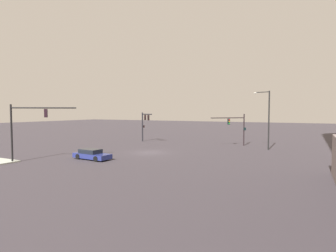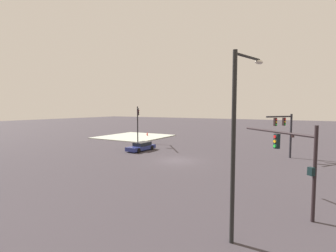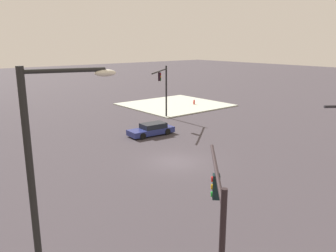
{
  "view_description": "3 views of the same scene",
  "coord_description": "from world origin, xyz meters",
  "px_view_note": "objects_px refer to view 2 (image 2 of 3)",
  "views": [
    {
      "loc": [
        31.66,
        19.13,
        5.65
      ],
      "look_at": [
        -2.11,
        1.72,
        3.59
      ],
      "focal_mm": 29.03,
      "sensor_mm": 36.0,
      "label": 1
    },
    {
      "loc": [
        -13.11,
        24.78,
        6.12
      ],
      "look_at": [
        1.77,
        -0.93,
        3.94
      ],
      "focal_mm": 25.97,
      "sensor_mm": 36.0,
      "label": 2
    },
    {
      "loc": [
        -19.35,
        16.75,
        9.22
      ],
      "look_at": [
        2.42,
        -1.21,
        2.27
      ],
      "focal_mm": 36.6,
      "sensor_mm": 36.0,
      "label": 3
    }
  ],
  "objects_px": {
    "sedan_car_approaching": "(141,147)",
    "fire_hydrant_on_curb": "(147,134)",
    "traffic_signal_cross_street": "(138,118)",
    "traffic_signal_opposite_side": "(294,153)",
    "traffic_signal_near_corner": "(286,128)",
    "streetlamp_curved_arm": "(237,133)"
  },
  "relations": [
    {
      "from": "sedan_car_approaching",
      "to": "fire_hydrant_on_curb",
      "type": "xyz_separation_m",
      "value": [
        9.38,
        -14.94,
        -0.09
      ]
    },
    {
      "from": "traffic_signal_cross_street",
      "to": "sedan_car_approaching",
      "type": "distance_m",
      "value": 7.81
    },
    {
      "from": "traffic_signal_cross_street",
      "to": "fire_hydrant_on_curb",
      "type": "relative_size",
      "value": 9.04
    },
    {
      "from": "fire_hydrant_on_curb",
      "to": "traffic_signal_opposite_side",
      "type": "bearing_deg",
      "value": 137.29
    },
    {
      "from": "sedan_car_approaching",
      "to": "traffic_signal_near_corner",
      "type": "bearing_deg",
      "value": 107.21
    },
    {
      "from": "traffic_signal_opposite_side",
      "to": "streetlamp_curved_arm",
      "type": "bearing_deg",
      "value": 110.65
    },
    {
      "from": "traffic_signal_opposite_side",
      "to": "streetlamp_curved_arm",
      "type": "xyz_separation_m",
      "value": [
        2.09,
        4.95,
        1.51
      ]
    },
    {
      "from": "traffic_signal_near_corner",
      "to": "traffic_signal_opposite_side",
      "type": "bearing_deg",
      "value": 40.41
    },
    {
      "from": "traffic_signal_opposite_side",
      "to": "sedan_car_approaching",
      "type": "bearing_deg",
      "value": 12.11
    },
    {
      "from": "traffic_signal_cross_street",
      "to": "streetlamp_curved_arm",
      "type": "bearing_deg",
      "value": 6.6
    },
    {
      "from": "traffic_signal_opposite_side",
      "to": "sedan_car_approaching",
      "type": "xyz_separation_m",
      "value": [
        20.08,
        -12.25,
        -2.9
      ]
    },
    {
      "from": "streetlamp_curved_arm",
      "to": "fire_hydrant_on_curb",
      "type": "xyz_separation_m",
      "value": [
        27.37,
        -32.14,
        -4.5
      ]
    },
    {
      "from": "streetlamp_curved_arm",
      "to": "fire_hydrant_on_curb",
      "type": "relative_size",
      "value": 12.16
    },
    {
      "from": "traffic_signal_cross_street",
      "to": "sedan_car_approaching",
      "type": "height_order",
      "value": "traffic_signal_cross_street"
    },
    {
      "from": "streetlamp_curved_arm",
      "to": "fire_hydrant_on_curb",
      "type": "height_order",
      "value": "streetlamp_curved_arm"
    },
    {
      "from": "streetlamp_curved_arm",
      "to": "sedan_car_approaching",
      "type": "height_order",
      "value": "streetlamp_curved_arm"
    },
    {
      "from": "sedan_car_approaching",
      "to": "traffic_signal_opposite_side",
      "type": "bearing_deg",
      "value": 62.78
    },
    {
      "from": "traffic_signal_near_corner",
      "to": "fire_hydrant_on_curb",
      "type": "distance_m",
      "value": 29.96
    },
    {
      "from": "traffic_signal_near_corner",
      "to": "sedan_car_approaching",
      "type": "height_order",
      "value": "traffic_signal_near_corner"
    },
    {
      "from": "traffic_signal_opposite_side",
      "to": "fire_hydrant_on_curb",
      "type": "bearing_deg",
      "value": 0.78
    },
    {
      "from": "traffic_signal_cross_street",
      "to": "sedan_car_approaching",
      "type": "xyz_separation_m",
      "value": [
        -4.44,
        5.1,
        -3.9
      ]
    },
    {
      "from": "traffic_signal_cross_street",
      "to": "fire_hydrant_on_curb",
      "type": "distance_m",
      "value": 11.7
    }
  ]
}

